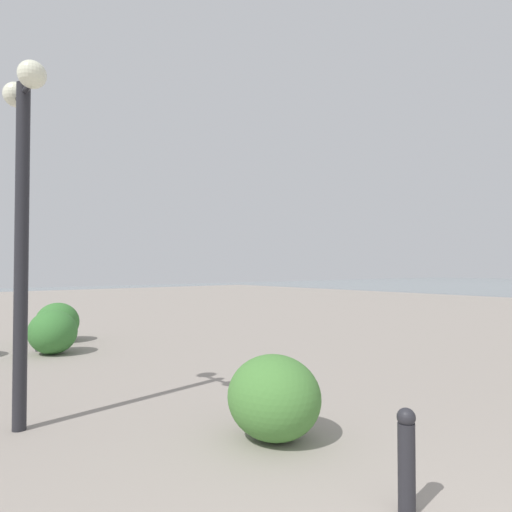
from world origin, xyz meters
TOP-DOWN VIEW (x-y plane):
  - lamppost at (5.06, 0.67)m, footprint 0.98×0.28m
  - bollard_near at (1.55, -1.02)m, footprint 0.13×0.13m
  - bollard_mid at (9.82, -0.71)m, footprint 0.13×0.13m
  - shrub_low at (3.16, -1.22)m, footprint 0.99×0.89m
  - shrub_round at (10.83, -1.36)m, footprint 1.06×0.95m
  - shrub_wide at (9.30, -0.83)m, footprint 1.02×0.92m

SIDE VIEW (x-z plane):
  - bollard_near at x=1.55m, z-range 0.02..0.75m
  - bollard_mid at x=9.82m, z-range 0.02..0.76m
  - shrub_low at x=3.16m, z-range 0.00..0.84m
  - shrub_wide at x=9.30m, z-range 0.00..0.87m
  - shrub_round at x=10.83m, z-range 0.00..0.90m
  - lamppost at x=5.06m, z-range 0.65..4.45m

